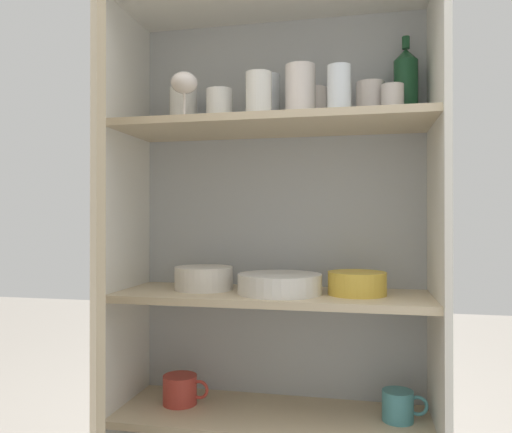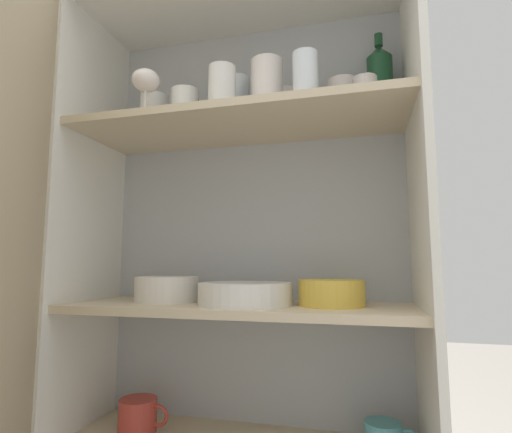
% 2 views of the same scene
% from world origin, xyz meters
% --- Properties ---
extents(cupboard_back_panel, '(0.89, 0.02, 1.54)m').
position_xyz_m(cupboard_back_panel, '(0.00, 0.31, 0.77)').
color(cupboard_back_panel, '#B2B7BC').
rests_on(cupboard_back_panel, ground_plane).
extents(cupboard_side_left, '(0.02, 0.33, 1.54)m').
position_xyz_m(cupboard_side_left, '(-0.44, 0.15, 0.77)').
color(cupboard_side_left, white).
rests_on(cupboard_side_left, ground_plane).
extents(cupboard_side_right, '(0.02, 0.33, 1.54)m').
position_xyz_m(cupboard_side_right, '(0.44, 0.15, 0.77)').
color(cupboard_side_right, white).
rests_on(cupboard_side_right, ground_plane).
extents(shelf_board_lower, '(0.86, 0.30, 0.02)m').
position_xyz_m(shelf_board_lower, '(0.00, 0.15, 0.39)').
color(shelf_board_lower, beige).
extents(shelf_board_middle, '(0.86, 0.30, 0.02)m').
position_xyz_m(shelf_board_middle, '(0.00, 0.15, 0.72)').
color(shelf_board_middle, beige).
extents(shelf_board_upper, '(0.86, 0.30, 0.02)m').
position_xyz_m(shelf_board_upper, '(0.00, 0.15, 1.19)').
color(shelf_board_upper, beige).
extents(cupboard_door, '(0.25, 0.39, 1.54)m').
position_xyz_m(cupboard_door, '(-0.33, -0.21, 0.77)').
color(cupboard_door, tan).
rests_on(cupboard_door, ground_plane).
extents(tumbler_glass_0, '(0.08, 0.08, 0.12)m').
position_xyz_m(tumbler_glass_0, '(-0.28, 0.20, 1.26)').
color(tumbler_glass_0, white).
rests_on(tumbler_glass_0, shelf_board_upper).
extents(tumbler_glass_1, '(0.07, 0.07, 0.15)m').
position_xyz_m(tumbler_glass_1, '(-0.02, 0.20, 1.27)').
color(tumbler_glass_1, white).
rests_on(tumbler_glass_1, shelf_board_upper).
extents(tumbler_glass_2, '(0.08, 0.08, 0.15)m').
position_xyz_m(tumbler_glass_2, '(0.08, 0.13, 1.27)').
color(tumbler_glass_2, silver).
rests_on(tumbler_glass_2, shelf_board_upper).
extents(tumbler_glass_3, '(0.06, 0.06, 0.09)m').
position_xyz_m(tumbler_glass_3, '(0.33, 0.18, 1.25)').
color(tumbler_glass_3, silver).
rests_on(tumbler_glass_3, shelf_board_upper).
extents(tumbler_glass_4, '(0.07, 0.07, 0.11)m').
position_xyz_m(tumbler_glass_4, '(0.11, 0.24, 1.26)').
color(tumbler_glass_4, silver).
rests_on(tumbler_glass_4, shelf_board_upper).
extents(tumbler_glass_5, '(0.08, 0.08, 0.09)m').
position_xyz_m(tumbler_glass_5, '(-0.14, 0.13, 1.25)').
color(tumbler_glass_5, white).
rests_on(tumbler_glass_5, shelf_board_upper).
extents(tumbler_glass_6, '(0.08, 0.08, 0.12)m').
position_xyz_m(tumbler_glass_6, '(0.27, 0.23, 1.26)').
color(tumbler_glass_6, silver).
rests_on(tumbler_glass_6, shelf_board_upper).
extents(tumbler_glass_7, '(0.06, 0.06, 0.12)m').
position_xyz_m(tumbler_glass_7, '(0.19, 0.07, 1.26)').
color(tumbler_glass_7, white).
rests_on(tumbler_glass_7, shelf_board_upper).
extents(tumbler_glass_8, '(0.07, 0.07, 0.12)m').
position_xyz_m(tumbler_glass_8, '(-0.02, 0.08, 1.26)').
color(tumbler_glass_8, white).
rests_on(tumbler_glass_8, shelf_board_upper).
extents(wine_glass_0, '(0.07, 0.07, 0.13)m').
position_xyz_m(wine_glass_0, '(-0.22, 0.06, 1.29)').
color(wine_glass_0, silver).
rests_on(wine_glass_0, shelf_board_upper).
extents(wine_bottle, '(0.07, 0.07, 0.24)m').
position_xyz_m(wine_bottle, '(0.37, 0.24, 1.31)').
color(wine_bottle, '#194728').
rests_on(wine_bottle, shelf_board_upper).
extents(plate_stack_white, '(0.23, 0.23, 0.05)m').
position_xyz_m(plate_stack_white, '(0.03, 0.13, 0.76)').
color(plate_stack_white, silver).
rests_on(plate_stack_white, shelf_board_middle).
extents(mixing_bowl_large, '(0.17, 0.17, 0.07)m').
position_xyz_m(mixing_bowl_large, '(-0.20, 0.17, 0.77)').
color(mixing_bowl_large, silver).
rests_on(mixing_bowl_large, shelf_board_middle).
extents(serving_bowl_small, '(0.16, 0.16, 0.06)m').
position_xyz_m(serving_bowl_small, '(0.23, 0.16, 0.76)').
color(serving_bowl_small, gold).
rests_on(serving_bowl_small, shelf_board_middle).
extents(coffee_mug_primary, '(0.12, 0.08, 0.08)m').
position_xyz_m(coffee_mug_primary, '(0.34, 0.17, 0.44)').
color(coffee_mug_primary, teal).
rests_on(coffee_mug_primary, shelf_board_lower).
extents(coffee_mug_extra_1, '(0.14, 0.10, 0.08)m').
position_xyz_m(coffee_mug_extra_1, '(-0.27, 0.16, 0.44)').
color(coffee_mug_extra_1, '#BC3D33').
rests_on(coffee_mug_extra_1, shelf_board_lower).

